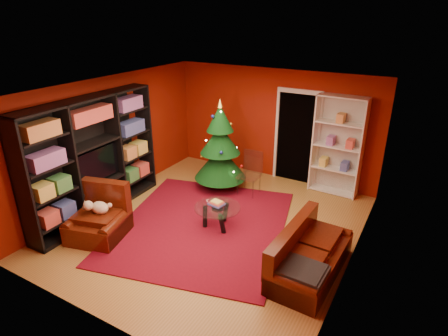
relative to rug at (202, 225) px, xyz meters
The scene contains 17 objects.
floor 0.22m from the rug, 28.30° to the left, with size 5.00×5.50×0.05m, color olive.
ceiling 2.62m from the rug, 28.30° to the left, with size 5.00×5.50×0.05m, color silver.
wall_back 3.16m from the rug, 86.20° to the left, with size 5.00×0.05×2.60m, color maroon.
wall_left 2.67m from the rug, behind, with size 0.05×5.50×2.60m, color maroon.
wall_right 3.01m from the rug, ahead, with size 0.05×5.50×2.60m, color maroon.
doorway 3.12m from the rug, 74.40° to the left, with size 1.06×0.60×2.16m, color black, non-canonical shape.
rug is the anchor object (origin of this frame).
media_unit 2.46m from the rug, 164.47° to the right, with size 0.47×3.06×2.34m, color black, non-canonical shape.
christmas_tree 1.98m from the rug, 108.67° to the left, with size 1.17×1.17×2.09m, color #0A3710, non-canonical shape.
gift_box_teal 2.63m from the rug, 115.81° to the left, with size 0.27×0.27×0.27m, color #1B7570.
gift_box_green 2.08m from the rug, 103.33° to the left, with size 0.27×0.27×0.27m, color #2B6C35.
white_bookshelf 3.38m from the rug, 56.57° to the left, with size 1.04×0.37×2.24m, color white, non-canonical shape.
armchair 1.92m from the rug, 138.48° to the right, with size 0.99×0.99×0.78m, color #3D1207, non-canonical shape.
dog 1.90m from the rug, 139.20° to the right, with size 0.40×0.30×0.25m, color beige, non-canonical shape.
sofa 2.26m from the rug, ahead, with size 1.79×0.81×0.77m, color #3D1207, non-canonical shape.
coffee_table 0.37m from the rug, 17.80° to the left, with size 0.86×0.86×0.54m, color gray, non-canonical shape.
acrylic_chair 1.69m from the rug, 83.67° to the left, with size 0.45×0.49×0.88m, color #66605B, non-canonical shape.
Camera 1 is at (3.23, -5.23, 3.80)m, focal length 30.00 mm.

